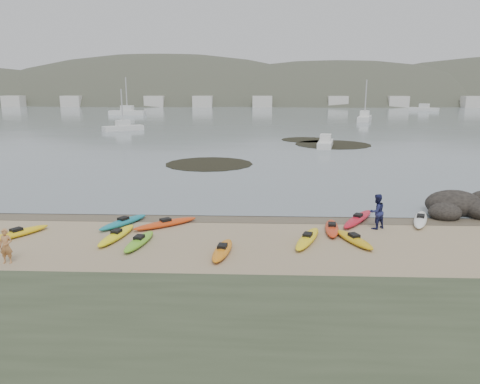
{
  "coord_description": "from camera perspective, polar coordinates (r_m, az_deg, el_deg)",
  "views": [
    {
      "loc": [
        1.11,
        -26.82,
        7.62
      ],
      "look_at": [
        0.0,
        0.0,
        1.5
      ],
      "focal_mm": 35.0,
      "sensor_mm": 36.0,
      "label": 1
    }
  ],
  "objects": [
    {
      "name": "far_town",
      "position": [
        171.98,
        4.08,
        10.93
      ],
      "size": [
        199.0,
        5.0,
        4.0
      ],
      "color": "beige",
      "rests_on": "ground"
    },
    {
      "name": "ground",
      "position": [
        27.9,
        0.0,
        -3.0
      ],
      "size": [
        600.0,
        600.0,
        0.0
      ],
      "primitive_type": "plane",
      "color": "tan",
      "rests_on": "ground"
    },
    {
      "name": "person_east",
      "position": [
        26.38,
        16.33,
        -2.3
      ],
      "size": [
        1.18,
        1.1,
        1.93
      ],
      "primitive_type": "imported",
      "rotation": [
        0.0,
        0.0,
        3.66
      ],
      "color": "navy",
      "rests_on": "ground"
    },
    {
      "name": "rock_cluster",
      "position": [
        31.55,
        25.73,
        -2.01
      ],
      "size": [
        5.17,
        3.78,
        1.69
      ],
      "color": "black",
      "rests_on": "ground"
    },
    {
      "name": "water",
      "position": [
        326.91,
        2.22,
        11.49
      ],
      "size": [
        1200.0,
        1200.0,
        0.0
      ],
      "primitive_type": "plane",
      "color": "slate",
      "rests_on": "ground"
    },
    {
      "name": "far_hills",
      "position": [
        225.31,
        12.22,
        6.55
      ],
      "size": [
        550.0,
        135.0,
        80.0
      ],
      "color": "#384235",
      "rests_on": "ground"
    },
    {
      "name": "wet_sand",
      "position": [
        27.61,
        -0.03,
        -3.17
      ],
      "size": [
        60.0,
        60.0,
        0.0
      ],
      "primitive_type": "plane",
      "color": "brown",
      "rests_on": "ground"
    },
    {
      "name": "kelp_mats",
      "position": [
        58.19,
        6.4,
        5.26
      ],
      "size": [
        23.92,
        29.43,
        0.04
      ],
      "color": "black",
      "rests_on": "water"
    },
    {
      "name": "moored_boats",
      "position": [
        114.07,
        4.28,
        9.27
      ],
      "size": [
        94.48,
        94.91,
        1.33
      ],
      "color": "silver",
      "rests_on": "ground"
    },
    {
      "name": "person_west",
      "position": [
        22.92,
        -26.63,
        -5.91
      ],
      "size": [
        0.59,
        0.4,
        1.57
      ],
      "primitive_type": "imported",
      "rotation": [
        0.0,
        0.0,
        0.05
      ],
      "color": "#C1834D",
      "rests_on": "ground"
    },
    {
      "name": "kayaks",
      "position": [
        24.68,
        -0.45,
        -4.73
      ],
      "size": [
        23.97,
        9.19,
        0.34
      ],
      "color": "teal",
      "rests_on": "ground"
    }
  ]
}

